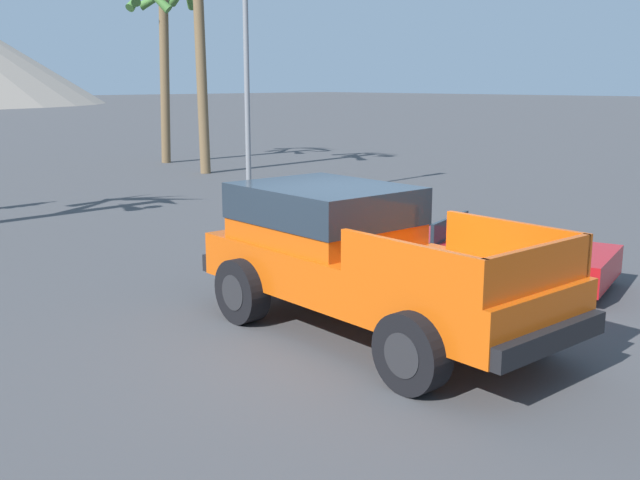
# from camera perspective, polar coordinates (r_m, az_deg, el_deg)

# --- Properties ---
(ground_plane) EXTENTS (320.00, 320.00, 0.00)m
(ground_plane) POSITION_cam_1_polar(r_m,az_deg,el_deg) (9.89, 2.51, -6.80)
(ground_plane) COLOR #424244
(orange_pickup_truck) EXTENTS (2.55, 5.32, 1.83)m
(orange_pickup_truck) POSITION_cam_1_polar(r_m,az_deg,el_deg) (9.66, 2.76, -0.79)
(orange_pickup_truck) COLOR #CC4C0C
(orange_pickup_truck) RESTS_ON ground_plane
(red_convertible_car) EXTENTS (2.79, 4.54, 0.99)m
(red_convertible_car) POSITION_cam_1_polar(r_m,az_deg,el_deg) (12.50, 11.90, -1.07)
(red_convertible_car) COLOR #B21419
(red_convertible_car) RESTS_ON ground_plane
(street_lamp_post) EXTENTS (0.90, 0.24, 7.34)m
(street_lamp_post) POSITION_cam_1_polar(r_m,az_deg,el_deg) (19.94, -5.67, 15.54)
(street_lamp_post) COLOR slate
(street_lamp_post) RESTS_ON ground_plane
(palm_tree_leaning) EXTENTS (3.09, 3.25, 7.28)m
(palm_tree_leaning) POSITION_cam_1_polar(r_m,az_deg,el_deg) (30.61, -11.86, 16.15)
(palm_tree_leaning) COLOR brown
(palm_tree_leaning) RESTS_ON ground_plane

